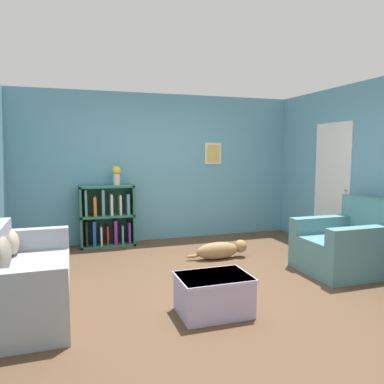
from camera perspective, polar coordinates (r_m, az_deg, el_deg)
name	(u,v)px	position (r m, az deg, el deg)	size (l,w,h in m)	color
ground_plane	(202,277)	(4.87, 1.51, -12.88)	(14.00, 14.00, 0.00)	brown
wall_back	(160,168)	(6.77, -4.89, 3.73)	(5.60, 0.13, 2.60)	#609EB7
wall_right	(367,172)	(5.98, 25.15, 2.76)	(0.16, 5.00, 2.60)	#609EB7
couch	(21,280)	(4.21, -24.60, -12.16)	(0.81, 1.83, 0.80)	#9399A3
bookshelf	(107,217)	(6.47, -12.84, -3.71)	(0.89, 0.35, 1.03)	#2D6B56
recliner_chair	(347,246)	(5.41, 22.53, -7.62)	(1.06, 0.94, 0.98)	slate
coffee_table	(214,293)	(3.81, 3.33, -15.15)	(0.71, 0.51, 0.39)	#ADA3CC
dog	(221,250)	(5.64, 4.44, -8.80)	(0.95, 0.23, 0.26)	#9E7A4C
vase	(116,174)	(6.39, -11.44, 2.66)	(0.15, 0.15, 0.32)	silver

